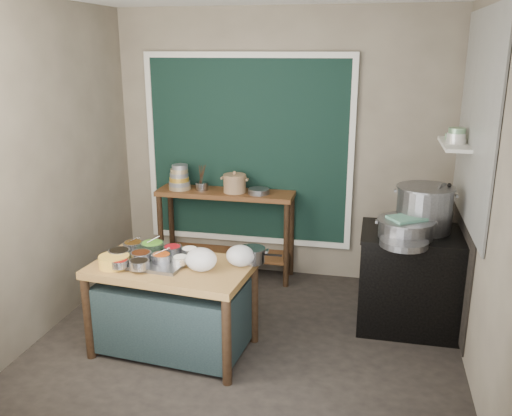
% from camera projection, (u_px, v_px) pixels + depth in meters
% --- Properties ---
extents(floor, '(3.50, 3.00, 0.02)m').
position_uv_depth(floor, '(249.00, 339.00, 4.65)').
color(floor, '#2B2521').
rests_on(floor, ground).
extents(back_wall, '(3.50, 0.02, 2.80)m').
position_uv_depth(back_wall, '(281.00, 147.00, 5.67)').
color(back_wall, gray).
rests_on(back_wall, floor).
extents(left_wall, '(0.02, 3.00, 2.80)m').
position_uv_depth(left_wall, '(48.00, 169.00, 4.62)').
color(left_wall, gray).
rests_on(left_wall, floor).
extents(right_wall, '(0.02, 3.00, 2.80)m').
position_uv_depth(right_wall, '(486.00, 192.00, 3.89)').
color(right_wall, gray).
rests_on(right_wall, floor).
extents(curtain_panel, '(2.10, 0.02, 1.90)m').
position_uv_depth(curtain_panel, '(248.00, 151.00, 5.72)').
color(curtain_panel, black).
rests_on(curtain_panel, back_wall).
extents(curtain_frame, '(2.22, 0.03, 2.02)m').
position_uv_depth(curtain_frame, '(248.00, 151.00, 5.71)').
color(curtain_frame, beige).
rests_on(curtain_frame, back_wall).
extents(tile_panel, '(0.02, 1.70, 1.70)m').
position_uv_depth(tile_panel, '(477.00, 120.00, 4.28)').
color(tile_panel, '#B2B2AA').
rests_on(tile_panel, right_wall).
extents(soot_patch, '(0.01, 1.30, 1.30)m').
position_uv_depth(soot_patch, '(460.00, 251.00, 4.70)').
color(soot_patch, black).
rests_on(soot_patch, right_wall).
extents(wall_shelf, '(0.22, 0.70, 0.03)m').
position_uv_depth(wall_shelf, '(455.00, 144.00, 4.65)').
color(wall_shelf, beige).
rests_on(wall_shelf, right_wall).
extents(prep_table, '(1.31, 0.83, 0.75)m').
position_uv_depth(prep_table, '(173.00, 308.00, 4.38)').
color(prep_table, olive).
rests_on(prep_table, floor).
extents(back_counter, '(1.45, 0.40, 0.95)m').
position_uv_depth(back_counter, '(226.00, 234.00, 5.83)').
color(back_counter, brown).
rests_on(back_counter, floor).
extents(stove_block, '(0.90, 0.68, 0.85)m').
position_uv_depth(stove_block, '(412.00, 281.00, 4.76)').
color(stove_block, black).
rests_on(stove_block, floor).
extents(stove_top, '(0.92, 0.69, 0.03)m').
position_uv_depth(stove_top, '(416.00, 234.00, 4.64)').
color(stove_top, black).
rests_on(stove_top, stove_block).
extents(condiment_tray, '(0.64, 0.48, 0.03)m').
position_uv_depth(condiment_tray, '(151.00, 260.00, 4.33)').
color(condiment_tray, gray).
rests_on(condiment_tray, prep_table).
extents(condiment_bowls, '(0.69, 0.53, 0.08)m').
position_uv_depth(condiment_bowls, '(148.00, 254.00, 4.34)').
color(condiment_bowls, gray).
rests_on(condiment_bowls, condiment_tray).
extents(yellow_basin, '(0.25, 0.25, 0.09)m').
position_uv_depth(yellow_basin, '(114.00, 261.00, 4.23)').
color(yellow_basin, gold).
rests_on(yellow_basin, prep_table).
extents(saucepan, '(0.22, 0.22, 0.12)m').
position_uv_depth(saucepan, '(252.00, 255.00, 4.32)').
color(saucepan, gray).
rests_on(saucepan, prep_table).
extents(plastic_bag_a, '(0.27, 0.24, 0.18)m').
position_uv_depth(plastic_bag_a, '(201.00, 259.00, 4.14)').
color(plastic_bag_a, white).
rests_on(plastic_bag_a, prep_table).
extents(plastic_bag_b, '(0.23, 0.20, 0.17)m').
position_uv_depth(plastic_bag_b, '(240.00, 256.00, 4.23)').
color(plastic_bag_b, white).
rests_on(plastic_bag_b, prep_table).
extents(bowl_stack, '(0.24, 0.24, 0.26)m').
position_uv_depth(bowl_stack, '(180.00, 179.00, 5.73)').
color(bowl_stack, tan).
rests_on(bowl_stack, back_counter).
extents(utensil_cup, '(0.14, 0.14, 0.08)m').
position_uv_depth(utensil_cup, '(202.00, 186.00, 5.73)').
color(utensil_cup, gray).
rests_on(utensil_cup, back_counter).
extents(ceramic_crock, '(0.27, 0.27, 0.17)m').
position_uv_depth(ceramic_crock, '(235.00, 184.00, 5.62)').
color(ceramic_crock, '#806246').
rests_on(ceramic_crock, back_counter).
extents(wide_bowl, '(0.29, 0.29, 0.05)m').
position_uv_depth(wide_bowl, '(259.00, 191.00, 5.58)').
color(wide_bowl, gray).
rests_on(wide_bowl, back_counter).
extents(stock_pot, '(0.56, 0.56, 0.39)m').
position_uv_depth(stock_pot, '(424.00, 209.00, 4.63)').
color(stock_pot, gray).
rests_on(stock_pot, stove_top).
extents(pot_lid, '(0.26, 0.44, 0.42)m').
position_uv_depth(pot_lid, '(445.00, 208.00, 4.61)').
color(pot_lid, gray).
rests_on(pot_lid, stove_top).
extents(steamer, '(0.55, 0.55, 0.16)m').
position_uv_depth(steamer, '(406.00, 228.00, 4.49)').
color(steamer, gray).
rests_on(steamer, stove_top).
extents(green_cloth, '(0.35, 0.33, 0.02)m').
position_uv_depth(green_cloth, '(407.00, 218.00, 4.46)').
color(green_cloth, slate).
rests_on(green_cloth, steamer).
extents(shallow_pan, '(0.43, 0.43, 0.05)m').
position_uv_depth(shallow_pan, '(404.00, 243.00, 4.31)').
color(shallow_pan, gray).
rests_on(shallow_pan, stove_top).
extents(shelf_bowl_stack, '(0.17, 0.17, 0.13)m').
position_uv_depth(shelf_bowl_stack, '(457.00, 136.00, 4.58)').
color(shelf_bowl_stack, silver).
rests_on(shelf_bowl_stack, wall_shelf).
extents(shelf_bowl_green, '(0.17, 0.17, 0.05)m').
position_uv_depth(shelf_bowl_green, '(453.00, 137.00, 4.79)').
color(shelf_bowl_green, gray).
rests_on(shelf_bowl_green, wall_shelf).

